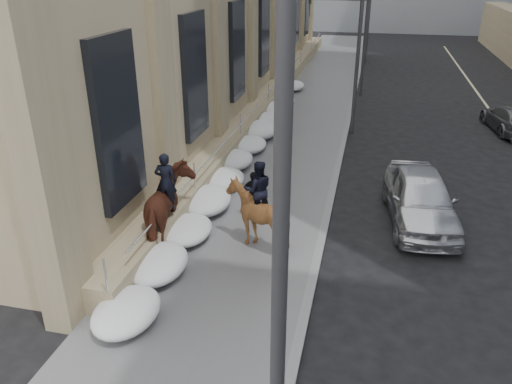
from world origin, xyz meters
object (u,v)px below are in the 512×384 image
car_silver (420,198)px  mounted_horse_right (257,212)px  pedestrian (254,196)px  car_grey (510,119)px  mounted_horse_left (170,207)px

car_silver → mounted_horse_right: bearing=-154.5°
pedestrian → car_grey: bearing=71.7°
mounted_horse_right → pedestrian: (-0.50, 1.68, -0.28)m
pedestrian → car_grey: size_ratio=0.37×
mounted_horse_left → car_silver: bearing=-165.8°
car_silver → mounted_horse_left: bearing=-161.6°
mounted_horse_left → pedestrian: size_ratio=1.71×
pedestrian → mounted_horse_right: bearing=-52.0°
mounted_horse_right → car_grey: mounted_horse_right is taller
pedestrian → car_grey: (10.34, 12.40, -0.31)m
mounted_horse_right → car_grey: size_ratio=0.60×
mounted_horse_right → car_silver: size_ratio=0.53×
car_silver → car_grey: 12.23m
mounted_horse_left → mounted_horse_right: 2.57m
mounted_horse_right → car_silver: 5.63m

